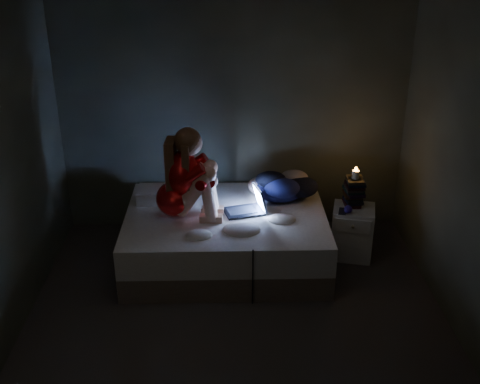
{
  "coord_description": "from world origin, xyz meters",
  "views": [
    {
      "loc": [
        -0.08,
        -4.0,
        3.13
      ],
      "look_at": [
        0.05,
        1.0,
        0.8
      ],
      "focal_mm": 44.35,
      "sensor_mm": 36.0,
      "label": 1
    }
  ],
  "objects_px": {
    "bed": "(226,237)",
    "laptop": "(244,200)",
    "candle": "(356,174)",
    "nightstand": "(352,232)",
    "woman": "(174,173)",
    "phone": "(345,213)"
  },
  "relations": [
    {
      "from": "woman",
      "to": "laptop",
      "type": "xyz_separation_m",
      "value": [
        0.65,
        0.07,
        -0.32
      ]
    },
    {
      "from": "candle",
      "to": "nightstand",
      "type": "bearing_deg",
      "value": -91.61
    },
    {
      "from": "nightstand",
      "to": "candle",
      "type": "height_order",
      "value": "candle"
    },
    {
      "from": "candle",
      "to": "phone",
      "type": "relative_size",
      "value": 0.57
    },
    {
      "from": "bed",
      "to": "candle",
      "type": "relative_size",
      "value": 24.08
    },
    {
      "from": "bed",
      "to": "nightstand",
      "type": "relative_size",
      "value": 3.62
    },
    {
      "from": "woman",
      "to": "phone",
      "type": "bearing_deg",
      "value": 4.56
    },
    {
      "from": "woman",
      "to": "nightstand",
      "type": "height_order",
      "value": "woman"
    },
    {
      "from": "bed",
      "to": "candle",
      "type": "distance_m",
      "value": 1.41
    },
    {
      "from": "bed",
      "to": "woman",
      "type": "distance_m",
      "value": 0.86
    },
    {
      "from": "bed",
      "to": "candle",
      "type": "bearing_deg",
      "value": 7.1
    },
    {
      "from": "woman",
      "to": "phone",
      "type": "height_order",
      "value": "woman"
    },
    {
      "from": "laptop",
      "to": "phone",
      "type": "distance_m",
      "value": 0.99
    },
    {
      "from": "bed",
      "to": "laptop",
      "type": "xyz_separation_m",
      "value": [
        0.17,
        0.01,
        0.4
      ]
    },
    {
      "from": "laptop",
      "to": "nightstand",
      "type": "height_order",
      "value": "laptop"
    },
    {
      "from": "laptop",
      "to": "phone",
      "type": "relative_size",
      "value": 2.72
    },
    {
      "from": "nightstand",
      "to": "candle",
      "type": "bearing_deg",
      "value": 101.34
    },
    {
      "from": "candle",
      "to": "woman",
      "type": "bearing_deg",
      "value": -172.82
    },
    {
      "from": "candle",
      "to": "phone",
      "type": "xyz_separation_m",
      "value": [
        -0.11,
        -0.19,
        -0.32
      ]
    },
    {
      "from": "nightstand",
      "to": "phone",
      "type": "xyz_separation_m",
      "value": [
        -0.11,
        -0.11,
        0.27
      ]
    },
    {
      "from": "nightstand",
      "to": "woman",
      "type": "bearing_deg",
      "value": -162.62
    },
    {
      "from": "phone",
      "to": "woman",
      "type": "bearing_deg",
      "value": -177.44
    }
  ]
}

